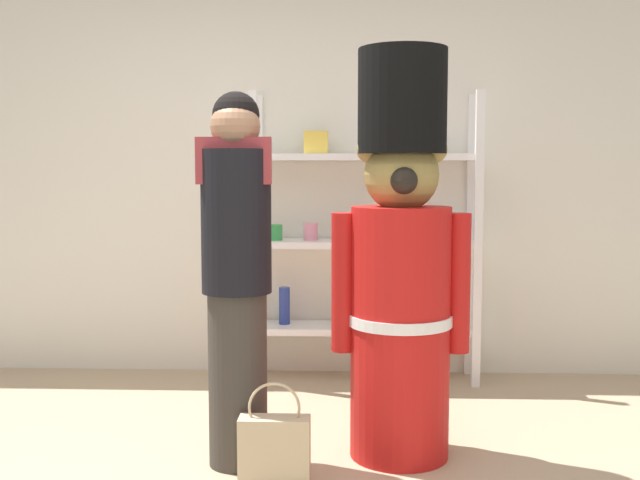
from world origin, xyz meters
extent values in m
cube|color=silver|center=(0.00, 2.20, 1.30)|extent=(6.40, 0.12, 2.60)
cube|color=white|center=(-0.22, 1.83, 0.89)|extent=(0.05, 0.05, 1.78)
cube|color=white|center=(1.12, 1.83, 0.89)|extent=(0.05, 0.05, 1.78)
cube|color=white|center=(-0.22, 2.13, 0.89)|extent=(0.05, 0.05, 1.78)
cube|color=white|center=(1.12, 2.13, 0.89)|extent=(0.05, 0.05, 1.78)
cube|color=white|center=(0.45, 1.98, 0.32)|extent=(1.35, 0.30, 0.04)
cube|color=white|center=(0.45, 1.98, 0.86)|extent=(1.35, 0.30, 0.04)
cube|color=white|center=(0.45, 1.98, 1.39)|extent=(1.35, 0.30, 0.04)
cylinder|color=green|center=(-0.11, 1.97, 0.93)|extent=(0.10, 0.10, 0.10)
cylinder|color=pink|center=(0.11, 1.98, 0.93)|extent=(0.09, 0.09, 0.11)
cylinder|color=black|center=(0.34, 2.00, 0.92)|extent=(0.08, 0.08, 0.08)
cylinder|color=white|center=(0.56, 1.94, 0.93)|extent=(0.08, 0.08, 0.11)
cylinder|color=navy|center=(0.79, 2.00, 0.93)|extent=(0.08, 0.08, 0.11)
cylinder|color=blue|center=(1.01, 1.96, 0.92)|extent=(0.09, 0.09, 0.09)
cylinder|color=navy|center=(-0.06, 2.00, 0.46)|extent=(0.07, 0.07, 0.24)
cylinder|color=#596B33|center=(0.28, 1.98, 0.44)|extent=(0.06, 0.06, 0.19)
cylinder|color=#B27226|center=(0.62, 2.00, 0.45)|extent=(0.07, 0.07, 0.22)
cylinder|color=silver|center=(0.95, 1.99, 0.45)|extent=(0.06, 0.06, 0.21)
cube|color=gold|center=(0.15, 1.98, 1.48)|extent=(0.15, 0.12, 0.14)
cube|color=#B21E2D|center=(0.75, 1.98, 1.47)|extent=(0.15, 0.12, 0.12)
cylinder|color=red|center=(0.58, 0.70, 0.57)|extent=(0.45, 0.45, 1.15)
cylinder|color=white|center=(0.58, 0.70, 0.63)|extent=(0.47, 0.47, 0.05)
sphere|color=olive|center=(0.58, 0.70, 1.29)|extent=(0.34, 0.34, 0.34)
sphere|color=olive|center=(0.44, 0.70, 1.40)|extent=(0.12, 0.12, 0.12)
sphere|color=olive|center=(0.73, 0.70, 1.40)|extent=(0.12, 0.12, 0.12)
cylinder|color=black|center=(0.58, 0.70, 1.61)|extent=(0.39, 0.39, 0.46)
cylinder|color=red|center=(0.33, 0.70, 0.80)|extent=(0.11, 0.11, 0.63)
cylinder|color=red|center=(0.84, 0.70, 0.80)|extent=(0.11, 0.11, 0.63)
sphere|color=black|center=(0.58, 0.55, 1.26)|extent=(0.12, 0.12, 0.12)
cylinder|color=#38332D|center=(-0.14, 0.58, 0.39)|extent=(0.26, 0.26, 0.77)
cylinder|color=black|center=(-0.14, 0.58, 1.09)|extent=(0.31, 0.31, 0.62)
sphere|color=#A37556|center=(-0.14, 0.58, 1.49)|extent=(0.22, 0.22, 0.22)
cube|color=#993338|center=(-0.14, 0.51, 1.35)|extent=(0.32, 0.04, 0.20)
sphere|color=black|center=(-0.14, 0.60, 1.54)|extent=(0.21, 0.21, 0.21)
cube|color=#C1AD89|center=(0.04, 0.37, 0.14)|extent=(0.30, 0.11, 0.28)
torus|color=#C1AD89|center=(0.04, 0.37, 0.32)|extent=(0.22, 0.01, 0.22)
camera|label=1|loc=(0.35, -2.64, 1.30)|focal=41.89mm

